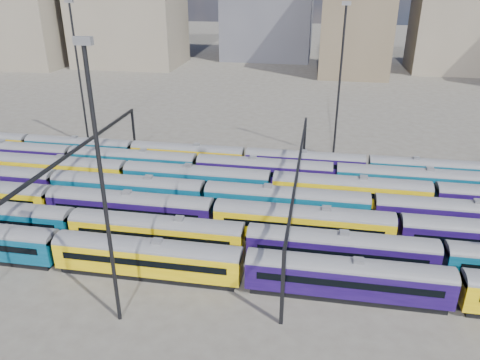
% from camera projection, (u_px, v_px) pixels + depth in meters
% --- Properties ---
extents(ground, '(500.00, 500.00, 0.00)m').
position_uv_depth(ground, '(221.00, 213.00, 62.97)').
color(ground, '#48433D').
rests_on(ground, ground).
extents(rake_0, '(123.22, 3.01, 5.06)m').
position_uv_depth(rake_0, '(244.00, 264.00, 47.51)').
color(rake_0, black).
rests_on(rake_0, ground).
extents(rake_1, '(124.30, 3.03, 5.10)m').
position_uv_depth(rake_1, '(246.00, 238.00, 52.09)').
color(rake_1, black).
rests_on(rake_1, ground).
extents(rake_2, '(129.77, 3.16, 5.33)m').
position_uv_depth(rake_2, '(214.00, 213.00, 57.29)').
color(rake_2, black).
rests_on(rake_2, ground).
extents(rake_3, '(150.92, 3.15, 5.31)m').
position_uv_depth(rake_3, '(128.00, 188.00, 63.88)').
color(rake_3, black).
rests_on(rake_3, ground).
extents(rake_4, '(128.90, 3.14, 5.30)m').
position_uv_depth(rake_4, '(126.00, 172.00, 68.76)').
color(rake_4, black).
rests_on(rake_4, ground).
extents(rake_5, '(103.60, 3.03, 5.11)m').
position_uv_depth(rake_5, '(133.00, 160.00, 73.44)').
color(rake_5, black).
rests_on(rake_5, ground).
extents(rake_6, '(133.56, 2.79, 4.69)m').
position_uv_depth(rake_6, '(188.00, 153.00, 76.83)').
color(rake_6, black).
rests_on(rake_6, ground).
extents(gantry_1, '(0.35, 40.35, 8.03)m').
position_uv_depth(gantry_1, '(76.00, 157.00, 63.35)').
color(gantry_1, black).
rests_on(gantry_1, ground).
extents(gantry_2, '(0.35, 40.35, 8.03)m').
position_uv_depth(gantry_2, '(298.00, 172.00, 58.60)').
color(gantry_2, black).
rests_on(gantry_2, ground).
extents(mast_1, '(1.40, 0.50, 25.60)m').
position_uv_depth(mast_1, '(79.00, 70.00, 81.75)').
color(mast_1, black).
rests_on(mast_1, ground).
extents(mast_2, '(1.40, 0.50, 25.60)m').
position_uv_depth(mast_2, '(102.00, 184.00, 38.27)').
color(mast_2, black).
rests_on(mast_2, ground).
extents(mast_3, '(1.40, 0.50, 25.60)m').
position_uv_depth(mast_3, '(340.00, 77.00, 76.42)').
color(mast_3, black).
rests_on(mast_3, ground).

